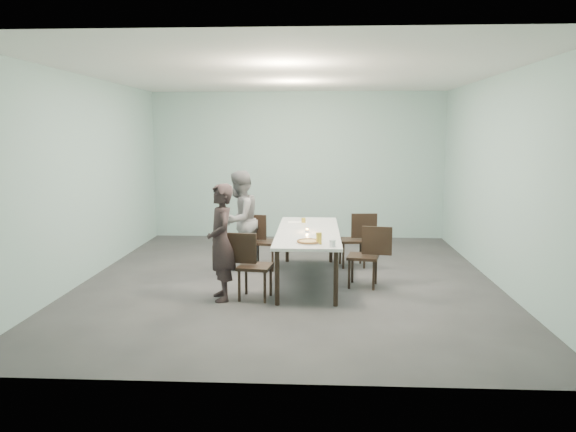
{
  "coord_description": "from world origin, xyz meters",
  "views": [
    {
      "loc": [
        0.42,
        -8.11,
        2.17
      ],
      "look_at": [
        0.0,
        -0.26,
        1.0
      ],
      "focal_mm": 35.0,
      "sensor_mm": 36.0,
      "label": 1
    }
  ],
  "objects_px": {
    "diner_far": "(240,220)",
    "pizza": "(309,242)",
    "chair_far_right": "(357,236)",
    "table": "(308,234)",
    "side_plate": "(317,238)",
    "diner_near": "(221,242)",
    "chair_near_right": "(369,252)",
    "tealight": "(307,231)",
    "water_tumbler": "(332,243)",
    "amber_tumbler": "(304,220)",
    "beer_glass": "(319,238)",
    "chair_far_left": "(260,238)",
    "chair_near_left": "(249,261)"
  },
  "relations": [
    {
      "from": "chair_near_right",
      "to": "side_plate",
      "type": "relative_size",
      "value": 4.83
    },
    {
      "from": "tealight",
      "to": "chair_far_left",
      "type": "bearing_deg",
      "value": 131.82
    },
    {
      "from": "table",
      "to": "tealight",
      "type": "distance_m",
      "value": 0.15
    },
    {
      "from": "table",
      "to": "side_plate",
      "type": "height_order",
      "value": "side_plate"
    },
    {
      "from": "table",
      "to": "tealight",
      "type": "bearing_deg",
      "value": -95.43
    },
    {
      "from": "chair_far_left",
      "to": "amber_tumbler",
      "type": "height_order",
      "value": "chair_far_left"
    },
    {
      "from": "beer_glass",
      "to": "amber_tumbler",
      "type": "bearing_deg",
      "value": 98.07
    },
    {
      "from": "pizza",
      "to": "tealight",
      "type": "distance_m",
      "value": 0.81
    },
    {
      "from": "diner_far",
      "to": "pizza",
      "type": "relative_size",
      "value": 4.64
    },
    {
      "from": "beer_glass",
      "to": "water_tumbler",
      "type": "xyz_separation_m",
      "value": [
        0.17,
        -0.17,
        -0.03
      ]
    },
    {
      "from": "chair_far_left",
      "to": "chair_near_right",
      "type": "bearing_deg",
      "value": -21.04
    },
    {
      "from": "table",
      "to": "diner_near",
      "type": "height_order",
      "value": "diner_near"
    },
    {
      "from": "water_tumbler",
      "to": "tealight",
      "type": "height_order",
      "value": "water_tumbler"
    },
    {
      "from": "table",
      "to": "pizza",
      "type": "relative_size",
      "value": 7.65
    },
    {
      "from": "amber_tumbler",
      "to": "chair_near_right",
      "type": "bearing_deg",
      "value": -46.34
    },
    {
      "from": "diner_near",
      "to": "water_tumbler",
      "type": "bearing_deg",
      "value": 64.8
    },
    {
      "from": "chair_near_right",
      "to": "water_tumbler",
      "type": "bearing_deg",
      "value": 69.41
    },
    {
      "from": "table",
      "to": "pizza",
      "type": "distance_m",
      "value": 0.94
    },
    {
      "from": "diner_near",
      "to": "chair_near_right",
      "type": "bearing_deg",
      "value": 91.08
    },
    {
      "from": "chair_far_right",
      "to": "diner_near",
      "type": "distance_m",
      "value": 2.75
    },
    {
      "from": "chair_near_left",
      "to": "chair_far_right",
      "type": "height_order",
      "value": "same"
    },
    {
      "from": "water_tumbler",
      "to": "side_plate",
      "type": "bearing_deg",
      "value": 108.42
    },
    {
      "from": "table",
      "to": "pizza",
      "type": "height_order",
      "value": "pizza"
    },
    {
      "from": "side_plate",
      "to": "tealight",
      "type": "xyz_separation_m",
      "value": [
        -0.14,
        0.45,
        0.02
      ]
    },
    {
      "from": "chair_near_right",
      "to": "amber_tumbler",
      "type": "xyz_separation_m",
      "value": [
        -0.95,
        0.99,
        0.29
      ]
    },
    {
      "from": "chair_far_right",
      "to": "diner_far",
      "type": "relative_size",
      "value": 0.55
    },
    {
      "from": "side_plate",
      "to": "beer_glass",
      "type": "xyz_separation_m",
      "value": [
        0.03,
        -0.42,
        0.07
      ]
    },
    {
      "from": "table",
      "to": "beer_glass",
      "type": "height_order",
      "value": "beer_glass"
    },
    {
      "from": "beer_glass",
      "to": "amber_tumbler",
      "type": "xyz_separation_m",
      "value": [
        -0.24,
        1.7,
        -0.03
      ]
    },
    {
      "from": "pizza",
      "to": "side_plate",
      "type": "xyz_separation_m",
      "value": [
        0.1,
        0.36,
        -0.01
      ]
    },
    {
      "from": "chair_far_left",
      "to": "pizza",
      "type": "xyz_separation_m",
      "value": [
        0.81,
        -1.67,
        0.27
      ]
    },
    {
      "from": "pizza",
      "to": "water_tumbler",
      "type": "distance_m",
      "value": 0.38
    },
    {
      "from": "chair_far_left",
      "to": "diner_near",
      "type": "bearing_deg",
      "value": -89.97
    },
    {
      "from": "tealight",
      "to": "water_tumbler",
      "type": "bearing_deg",
      "value": -71.99
    },
    {
      "from": "table",
      "to": "chair_far_right",
      "type": "height_order",
      "value": "chair_far_right"
    },
    {
      "from": "side_plate",
      "to": "water_tumbler",
      "type": "relative_size",
      "value": 2.0
    },
    {
      "from": "diner_far",
      "to": "pizza",
      "type": "bearing_deg",
      "value": 58.67
    },
    {
      "from": "chair_near_right",
      "to": "chair_near_left",
      "type": "bearing_deg",
      "value": 32.78
    },
    {
      "from": "chair_near_right",
      "to": "water_tumbler",
      "type": "xyz_separation_m",
      "value": [
        -0.54,
        -0.88,
        0.29
      ]
    },
    {
      "from": "chair_near_left",
      "to": "chair_far_right",
      "type": "xyz_separation_m",
      "value": [
        1.54,
        1.9,
        0.0
      ]
    },
    {
      "from": "water_tumbler",
      "to": "amber_tumbler",
      "type": "bearing_deg",
      "value": 102.38
    },
    {
      "from": "table",
      "to": "diner_far",
      "type": "distance_m",
      "value": 1.3
    },
    {
      "from": "table",
      "to": "diner_near",
      "type": "bearing_deg",
      "value": -137.77
    },
    {
      "from": "diner_near",
      "to": "diner_far",
      "type": "relative_size",
      "value": 0.97
    },
    {
      "from": "table",
      "to": "chair_near_right",
      "type": "distance_m",
      "value": 0.93
    },
    {
      "from": "side_plate",
      "to": "amber_tumbler",
      "type": "bearing_deg",
      "value": 99.51
    },
    {
      "from": "diner_near",
      "to": "amber_tumbler",
      "type": "bearing_deg",
      "value": 130.17
    },
    {
      "from": "chair_far_right",
      "to": "amber_tumbler",
      "type": "distance_m",
      "value": 0.95
    },
    {
      "from": "chair_near_right",
      "to": "chair_far_right",
      "type": "xyz_separation_m",
      "value": [
        -0.08,
        1.25,
        0.0
      ]
    },
    {
      "from": "side_plate",
      "to": "beer_glass",
      "type": "relative_size",
      "value": 1.2
    }
  ]
}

